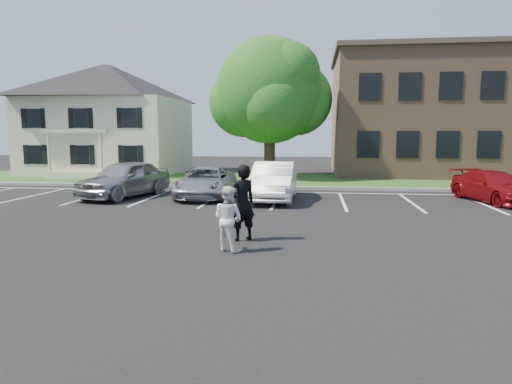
# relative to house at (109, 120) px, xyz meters

# --- Properties ---
(ground_plane) EXTENTS (90.00, 90.00, 0.00)m
(ground_plane) POSITION_rel_house_xyz_m (13.00, -19.97, -3.83)
(ground_plane) COLOR black
(ground_plane) RESTS_ON ground
(curb) EXTENTS (40.00, 0.30, 0.15)m
(curb) POSITION_rel_house_xyz_m (13.00, -7.97, -3.75)
(curb) COLOR gray
(curb) RESTS_ON ground
(grass_strip) EXTENTS (44.00, 8.00, 0.08)m
(grass_strip) POSITION_rel_house_xyz_m (13.00, -3.97, -3.79)
(grass_strip) COLOR #33511D
(grass_strip) RESTS_ON ground
(stall_lines) EXTENTS (34.00, 5.36, 0.01)m
(stall_lines) POSITION_rel_house_xyz_m (14.40, -11.02, -3.82)
(stall_lines) COLOR silver
(stall_lines) RESTS_ON ground
(house) EXTENTS (10.30, 9.22, 7.60)m
(house) POSITION_rel_house_xyz_m (0.00, 0.00, 0.00)
(house) COLOR beige
(house) RESTS_ON ground
(office_building) EXTENTS (22.40, 10.40, 8.30)m
(office_building) POSITION_rel_house_xyz_m (27.00, 2.02, 0.33)
(office_building) COLOR #926D50
(office_building) RESTS_ON ground
(tree) EXTENTS (7.80, 7.20, 8.80)m
(tree) POSITION_rel_house_xyz_m (11.85, -2.32, 1.52)
(tree) COLOR black
(tree) RESTS_ON ground
(man_black_suit) EXTENTS (0.88, 0.84, 2.03)m
(man_black_suit) POSITION_rel_house_xyz_m (12.69, -19.44, -2.81)
(man_black_suit) COLOR black
(man_black_suit) RESTS_ON ground
(man_white_shirt) EXTENTS (0.97, 0.90, 1.59)m
(man_white_shirt) POSITION_rel_house_xyz_m (12.52, -20.58, -3.03)
(man_white_shirt) COLOR white
(man_white_shirt) RESTS_ON ground
(car_silver_west) EXTENTS (3.26, 5.24, 1.66)m
(car_silver_west) POSITION_rel_house_xyz_m (6.16, -11.84, -3.00)
(car_silver_west) COLOR #9F9FA3
(car_silver_west) RESTS_ON ground
(car_silver_minivan) EXTENTS (2.37, 4.89, 1.34)m
(car_silver_minivan) POSITION_rel_house_xyz_m (9.78, -11.45, -3.16)
(car_silver_minivan) COLOR #AAADB2
(car_silver_minivan) RESTS_ON ground
(car_white_sedan) EXTENTS (1.75, 4.95, 1.63)m
(car_white_sedan) POSITION_rel_house_xyz_m (12.87, -11.83, -3.02)
(car_white_sedan) COLOR white
(car_white_sedan) RESTS_ON ground
(car_red_compact) EXTENTS (2.90, 4.73, 1.28)m
(car_red_compact) POSITION_rel_house_xyz_m (22.04, -11.29, -3.19)
(car_red_compact) COLOR maroon
(car_red_compact) RESTS_ON ground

